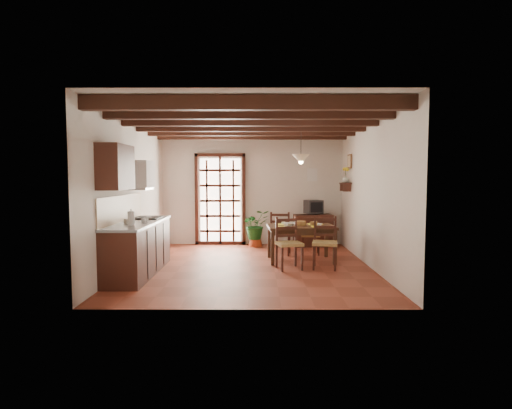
{
  "coord_description": "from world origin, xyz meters",
  "views": [
    {
      "loc": [
        0.12,
        -7.51,
        1.7
      ],
      "look_at": [
        0.1,
        0.4,
        1.15
      ],
      "focal_mm": 28.0,
      "sensor_mm": 36.0,
      "label": 1
    }
  ],
  "objects_px": {
    "kitchen_counter": "(139,247)",
    "crt_tv": "(313,207)",
    "chair_far_right": "(310,242)",
    "chair_near_left": "(289,253)",
    "potted_plant": "(256,223)",
    "pendant_lamp": "(301,158)",
    "chair_far_left": "(280,241)",
    "dining_table": "(301,230)",
    "chair_near_right": "(325,252)",
    "sideboard": "(313,230)"
  },
  "relations": [
    {
      "from": "dining_table",
      "to": "chair_near_left",
      "type": "relative_size",
      "value": 1.44
    },
    {
      "from": "dining_table",
      "to": "sideboard",
      "type": "height_order",
      "value": "sideboard"
    },
    {
      "from": "kitchen_counter",
      "to": "sideboard",
      "type": "relative_size",
      "value": 2.46
    },
    {
      "from": "chair_far_right",
      "to": "sideboard",
      "type": "relative_size",
      "value": 0.94
    },
    {
      "from": "kitchen_counter",
      "to": "chair_far_right",
      "type": "height_order",
      "value": "kitchen_counter"
    },
    {
      "from": "chair_far_right",
      "to": "pendant_lamp",
      "type": "distance_m",
      "value": 1.93
    },
    {
      "from": "pendant_lamp",
      "to": "kitchen_counter",
      "type": "bearing_deg",
      "value": -158.42
    },
    {
      "from": "potted_plant",
      "to": "chair_near_right",
      "type": "bearing_deg",
      "value": -61.05
    },
    {
      "from": "chair_near_left",
      "to": "chair_far_left",
      "type": "xyz_separation_m",
      "value": [
        -0.08,
        1.35,
        -0.0
      ]
    },
    {
      "from": "chair_far_right",
      "to": "potted_plant",
      "type": "bearing_deg",
      "value": -34.42
    },
    {
      "from": "dining_table",
      "to": "potted_plant",
      "type": "bearing_deg",
      "value": 115.45
    },
    {
      "from": "kitchen_counter",
      "to": "sideboard",
      "type": "bearing_deg",
      "value": 39.27
    },
    {
      "from": "crt_tv",
      "to": "pendant_lamp",
      "type": "bearing_deg",
      "value": -124.53
    },
    {
      "from": "chair_near_left",
      "to": "potted_plant",
      "type": "distance_m",
      "value": 2.47
    },
    {
      "from": "crt_tv",
      "to": "dining_table",
      "type": "bearing_deg",
      "value": -123.62
    },
    {
      "from": "kitchen_counter",
      "to": "chair_far_left",
      "type": "height_order",
      "value": "kitchen_counter"
    },
    {
      "from": "chair_far_right",
      "to": "pendant_lamp",
      "type": "xyz_separation_m",
      "value": [
        -0.29,
        -0.6,
        1.81
      ]
    },
    {
      "from": "chair_far_left",
      "to": "pendant_lamp",
      "type": "bearing_deg",
      "value": 131.77
    },
    {
      "from": "chair_far_left",
      "to": "potted_plant",
      "type": "distance_m",
      "value": 1.19
    },
    {
      "from": "pendant_lamp",
      "to": "chair_near_left",
      "type": "bearing_deg",
      "value": -110.39
    },
    {
      "from": "kitchen_counter",
      "to": "chair_far_left",
      "type": "bearing_deg",
      "value": 33.73
    },
    {
      "from": "kitchen_counter",
      "to": "dining_table",
      "type": "bearing_deg",
      "value": 19.89
    },
    {
      "from": "sideboard",
      "to": "chair_far_right",
      "type": "bearing_deg",
      "value": -109.55
    },
    {
      "from": "pendant_lamp",
      "to": "sideboard",
      "type": "bearing_deg",
      "value": 73.3
    },
    {
      "from": "chair_near_left",
      "to": "pendant_lamp",
      "type": "bearing_deg",
      "value": 55.71
    },
    {
      "from": "dining_table",
      "to": "chair_near_right",
      "type": "relative_size",
      "value": 1.42
    },
    {
      "from": "dining_table",
      "to": "chair_far_left",
      "type": "relative_size",
      "value": 1.45
    },
    {
      "from": "crt_tv",
      "to": "chair_far_left",
      "type": "bearing_deg",
      "value": -146.27
    },
    {
      "from": "chair_near_left",
      "to": "pendant_lamp",
      "type": "height_order",
      "value": "pendant_lamp"
    },
    {
      "from": "chair_far_right",
      "to": "sideboard",
      "type": "distance_m",
      "value": 1.09
    },
    {
      "from": "kitchen_counter",
      "to": "pendant_lamp",
      "type": "height_order",
      "value": "pendant_lamp"
    },
    {
      "from": "chair_near_left",
      "to": "potted_plant",
      "type": "relative_size",
      "value": 0.52
    },
    {
      "from": "dining_table",
      "to": "sideboard",
      "type": "bearing_deg",
      "value": 70.96
    },
    {
      "from": "chair_near_right",
      "to": "crt_tv",
      "type": "relative_size",
      "value": 2.06
    },
    {
      "from": "chair_near_right",
      "to": "chair_far_left",
      "type": "bearing_deg",
      "value": 130.55
    },
    {
      "from": "chair_near_left",
      "to": "kitchen_counter",
      "type": "bearing_deg",
      "value": 174.13
    },
    {
      "from": "chair_near_left",
      "to": "sideboard",
      "type": "height_order",
      "value": "chair_near_left"
    },
    {
      "from": "chair_near_right",
      "to": "potted_plant",
      "type": "distance_m",
      "value": 2.68
    },
    {
      "from": "kitchen_counter",
      "to": "crt_tv",
      "type": "bearing_deg",
      "value": 39.21
    },
    {
      "from": "dining_table",
      "to": "crt_tv",
      "type": "bearing_deg",
      "value": 70.91
    },
    {
      "from": "chair_near_right",
      "to": "pendant_lamp",
      "type": "distance_m",
      "value": 1.97
    },
    {
      "from": "crt_tv",
      "to": "potted_plant",
      "type": "bearing_deg",
      "value": 164.95
    },
    {
      "from": "dining_table",
      "to": "chair_near_right",
      "type": "distance_m",
      "value": 0.82
    },
    {
      "from": "dining_table",
      "to": "crt_tv",
      "type": "height_order",
      "value": "crt_tv"
    },
    {
      "from": "kitchen_counter",
      "to": "potted_plant",
      "type": "height_order",
      "value": "potted_plant"
    },
    {
      "from": "kitchen_counter",
      "to": "sideboard",
      "type": "distance_m",
      "value": 4.46
    },
    {
      "from": "chair_far_right",
      "to": "sideboard",
      "type": "height_order",
      "value": "chair_far_right"
    },
    {
      "from": "chair_near_right",
      "to": "sideboard",
      "type": "xyz_separation_m",
      "value": [
        0.12,
        2.41,
        0.09
      ]
    },
    {
      "from": "kitchen_counter",
      "to": "chair_far_right",
      "type": "xyz_separation_m",
      "value": [
        3.25,
        1.77,
        -0.2
      ]
    },
    {
      "from": "chair_near_left",
      "to": "chair_near_right",
      "type": "distance_m",
      "value": 0.67
    }
  ]
}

